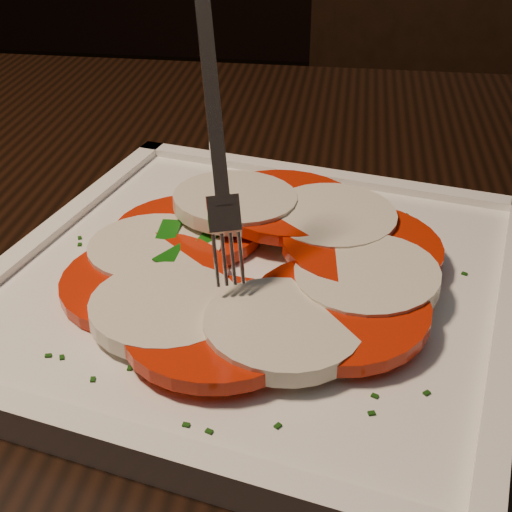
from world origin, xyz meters
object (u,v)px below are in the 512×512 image
object	(u,v)px
fork	(213,130)
table	(341,333)
plate	(256,286)
chair	(406,150)

from	to	relation	value
fork	table	bearing A→B (deg)	30.60
table	plate	size ratio (longest dim) A/B	3.76
chair	fork	distance (m)	0.85
fork	chair	bearing A→B (deg)	57.22
plate	fork	size ratio (longest dim) A/B	2.16
chair	plate	size ratio (longest dim) A/B	2.91
table	chair	size ratio (longest dim) A/B	1.29
table	fork	size ratio (longest dim) A/B	8.11
chair	fork	xyz separation A→B (m)	(-0.17, -0.77, 0.33)
plate	fork	distance (m)	0.11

